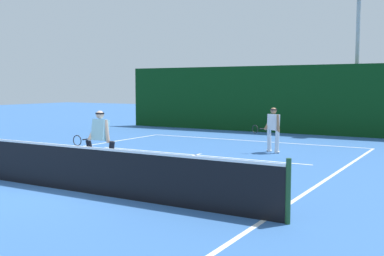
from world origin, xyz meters
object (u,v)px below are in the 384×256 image
object	(u,v)px
player_far	(273,128)
player_near	(100,138)
light_pole	(358,45)
tennis_ball	(111,156)

from	to	relation	value
player_far	player_near	bearing A→B (deg)	89.92
light_pole	tennis_ball	bearing A→B (deg)	-115.07
player_far	tennis_ball	world-z (taller)	player_far
player_far	light_pole	world-z (taller)	light_pole
player_near	tennis_ball	size ratio (longest dim) A/B	24.86
tennis_ball	light_pole	bearing A→B (deg)	64.93
player_near	tennis_ball	bearing A→B (deg)	-57.45
player_far	light_pole	size ratio (longest dim) A/B	0.23
tennis_ball	light_pole	world-z (taller)	light_pole
player_far	tennis_ball	size ratio (longest dim) A/B	23.63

